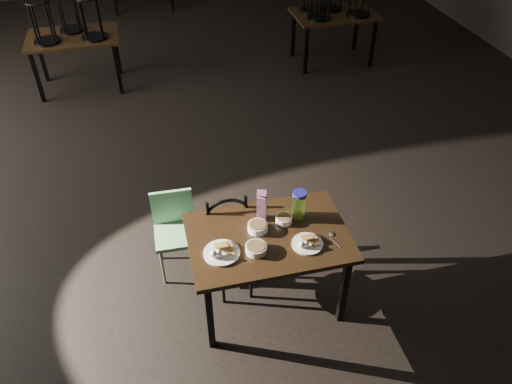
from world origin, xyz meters
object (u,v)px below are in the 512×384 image
object	(u,v)px
juice_carton	(262,206)
school_chair	(175,226)
water_bottle	(299,204)
bentwood_chair	(231,241)
main_table	(268,243)

from	to	relation	value
juice_carton	school_chair	size ratio (longest dim) A/B	0.38
juice_carton	water_bottle	bearing A→B (deg)	-7.80
water_bottle	school_chair	size ratio (longest dim) A/B	0.32
bentwood_chair	school_chair	size ratio (longest dim) A/B	1.14
juice_carton	bentwood_chair	xyz separation A→B (m)	(-0.24, 0.05, -0.37)
water_bottle	juice_carton	bearing A→B (deg)	172.20
main_table	water_bottle	xyz separation A→B (m)	(0.28, 0.16, 0.20)
school_chair	juice_carton	bearing A→B (deg)	-29.30
school_chair	bentwood_chair	bearing A→B (deg)	-37.72
water_bottle	school_chair	xyz separation A→B (m)	(-0.94, 0.43, -0.42)
main_table	water_bottle	bearing A→B (deg)	29.13
juice_carton	water_bottle	distance (m)	0.29
school_chair	water_bottle	bearing A→B (deg)	-23.10
bentwood_chair	juice_carton	bearing A→B (deg)	-13.99
juice_carton	bentwood_chair	bearing A→B (deg)	168.18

